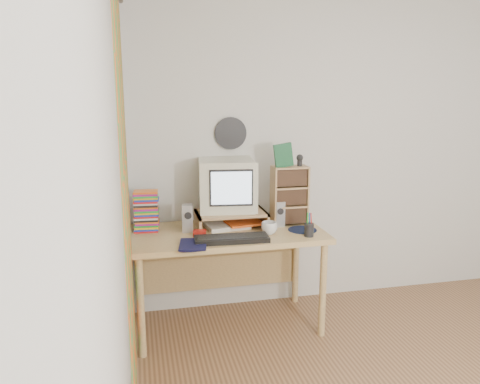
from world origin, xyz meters
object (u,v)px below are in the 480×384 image
keyboard (232,239)px  cd_rack (289,196)px  desk (226,246)px  mug (269,228)px  diary (179,243)px  dvd_stack (147,215)px  crt_monitor (227,185)px

keyboard → cd_rack: bearing=34.8°
desk → mug: size_ratio=12.39×
cd_rack → diary: 0.96m
keyboard → desk: bearing=90.4°
keyboard → mug: size_ratio=4.46×
dvd_stack → cd_rack: bearing=1.5°
desk → keyboard: 0.33m
mug → diary: size_ratio=0.52×
dvd_stack → cd_rack: size_ratio=0.54×
crt_monitor → desk: bearing=-103.0°
keyboard → cd_rack: (0.51, 0.32, 0.21)m
cd_rack → dvd_stack: bearing=177.3°
desk → cd_rack: size_ratio=3.12×
desk → cd_rack: bearing=2.3°
crt_monitor → cd_rack: size_ratio=0.90×
keyboard → dvd_stack: bearing=149.3°
keyboard → cd_rack: size_ratio=1.12×
keyboard → diary: (-0.36, -0.03, 0.01)m
desk → diary: bearing=-138.6°
dvd_stack → mug: 0.90m
desk → keyboard: bearing=-92.8°
cd_rack → diary: bearing=-157.9°
dvd_stack → diary: (0.20, -0.40, -0.10)m
keyboard → dvd_stack: (-0.55, 0.37, 0.11)m
desk → dvd_stack: dvd_stack is taller
dvd_stack → mug: size_ratio=2.16×
crt_monitor → dvd_stack: size_ratio=1.65×
desk → diary: size_ratio=6.42×
keyboard → cd_rack: cd_rack is taller
mug → dvd_stack: bearing=162.3°
cd_rack → diary: cd_rack is taller
desk → crt_monitor: 0.45m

